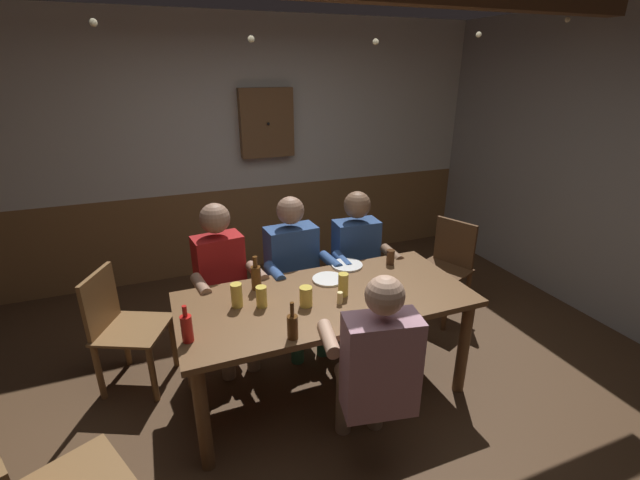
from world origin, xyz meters
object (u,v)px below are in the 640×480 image
object	(u,v)px
person_1	(295,266)
bottle_2	(187,328)
dining_table	(326,310)
bottle_1	(293,326)
plate_0	(347,265)
wall_dart_cabinet	(267,123)
table_candle	(340,298)
person_2	(359,257)
pint_glass_4	(343,285)
chair_empty_near_left	(121,326)
pint_glass_2	(262,297)
person_3	(376,366)
pint_glass_0	(306,296)
plate_1	(328,279)
pint_glass_1	(237,295)
pint_glass_3	(390,257)
bottle_0	(256,276)
condiment_caddy	(387,315)
chair_empty_near_right	(446,265)
person_0	(223,277)

from	to	relation	value
person_1	bottle_2	bearing A→B (deg)	39.47
dining_table	bottle_1	xyz separation A→B (m)	(-0.35, -0.37, 0.18)
plate_0	wall_dart_cabinet	size ratio (longest dim) A/B	0.34
table_candle	bottle_1	world-z (taller)	bottle_1
person_2	pint_glass_4	xyz separation A→B (m)	(-0.46, -0.69, 0.16)
person_2	chair_empty_near_left	distance (m)	1.90
plate_0	pint_glass_2	distance (m)	0.83
person_3	pint_glass_0	world-z (taller)	person_3
plate_1	bottle_1	distance (m)	0.74
bottle_1	pint_glass_1	xyz separation A→B (m)	(-0.22, 0.46, -0.00)
table_candle	plate_1	distance (m)	0.33
plate_1	pint_glass_3	world-z (taller)	pint_glass_3
bottle_0	pint_glass_3	size ratio (longest dim) A/B	2.08
condiment_caddy	bottle_2	distance (m)	1.16
person_1	wall_dart_cabinet	world-z (taller)	wall_dart_cabinet
bottle_0	chair_empty_near_right	bearing A→B (deg)	9.95
chair_empty_near_right	pint_glass_1	world-z (taller)	pint_glass_1
pint_glass_3	pint_glass_1	bearing A→B (deg)	-170.75
chair_empty_near_right	pint_glass_1	xyz separation A→B (m)	(-2.01, -0.51, 0.36)
pint_glass_1	pint_glass_2	size ratio (longest dim) A/B	1.13
bottle_1	pint_glass_2	xyz separation A→B (m)	(-0.07, 0.40, -0.01)
table_candle	bottle_2	xyz separation A→B (m)	(-0.95, -0.07, 0.05)
pint_glass_2	pint_glass_4	size ratio (longest dim) A/B	0.88
chair_empty_near_right	bottle_2	bearing A→B (deg)	85.87
person_2	table_candle	distance (m)	0.95
person_3	plate_0	bearing A→B (deg)	84.30
dining_table	pint_glass_1	world-z (taller)	pint_glass_1
condiment_caddy	pint_glass_1	world-z (taller)	pint_glass_1
plate_0	person_0	bearing A→B (deg)	162.22
chair_empty_near_left	condiment_caddy	xyz separation A→B (m)	(1.55, -0.99, 0.31)
bottle_2	pint_glass_0	size ratio (longest dim) A/B	1.71
chair_empty_near_left	plate_0	distance (m)	1.68
dining_table	bottle_2	distance (m)	0.94
person_3	plate_0	size ratio (longest dim) A/B	5.25
plate_0	pint_glass_1	distance (m)	0.95
dining_table	pint_glass_1	xyz separation A→B (m)	(-0.57, 0.09, 0.18)
person_3	plate_0	world-z (taller)	person_3
pint_glass_3	bottle_0	bearing A→B (deg)	-179.16
chair_empty_near_left	bottle_0	size ratio (longest dim) A/B	3.65
pint_glass_3	wall_dart_cabinet	bearing A→B (deg)	102.75
dining_table	plate_0	xyz separation A→B (m)	(0.33, 0.38, 0.11)
person_3	wall_dart_cabinet	distance (m)	3.03
pint_glass_3	pint_glass_0	bearing A→B (deg)	-156.70
plate_0	person_1	bearing A→B (deg)	138.37
bottle_2	pint_glass_0	bearing A→B (deg)	9.41
person_3	table_candle	xyz separation A→B (m)	(0.04, 0.56, 0.12)
person_2	bottle_1	xyz separation A→B (m)	(-0.93, -1.03, 0.16)
chair_empty_near_left	bottle_2	size ratio (longest dim) A/B	3.94
person_3	pint_glass_1	xyz separation A→B (m)	(-0.58, 0.76, 0.15)
person_0	condiment_caddy	xyz separation A→B (m)	(0.81, -1.05, 0.09)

